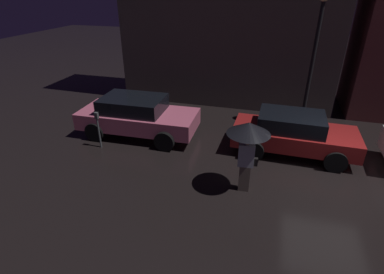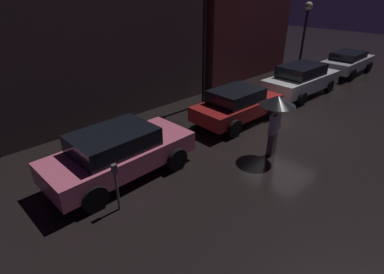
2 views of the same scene
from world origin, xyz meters
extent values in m
plane|color=black|center=(0.00, 0.00, 0.00)|extent=(60.00, 60.00, 0.00)
cube|color=#DB6684|center=(-6.81, 1.40, 0.65)|extent=(4.34, 1.90, 0.60)
cube|color=black|center=(-6.98, 1.40, 1.21)|extent=(2.28, 1.63, 0.52)
cylinder|color=black|center=(-5.48, 2.29, 0.35)|extent=(0.70, 0.22, 0.70)
cylinder|color=black|center=(-5.48, 0.51, 0.35)|extent=(0.70, 0.22, 0.70)
cylinder|color=black|center=(-8.14, 2.29, 0.35)|extent=(0.70, 0.22, 0.70)
cylinder|color=black|center=(-8.14, 0.51, 0.35)|extent=(0.70, 0.22, 0.70)
cube|color=maroon|center=(-1.29, 1.53, 0.61)|extent=(3.97, 1.74, 0.55)
cube|color=black|center=(-1.45, 1.53, 1.14)|extent=(2.08, 1.50, 0.51)
cylinder|color=black|center=(-0.07, 2.36, 0.34)|extent=(0.68, 0.22, 0.68)
cylinder|color=black|center=(-0.07, 0.70, 0.34)|extent=(0.68, 0.22, 0.68)
cylinder|color=black|center=(-2.52, 2.36, 0.34)|extent=(0.68, 0.22, 0.68)
cylinder|color=black|center=(-2.52, 0.70, 0.34)|extent=(0.68, 0.22, 0.68)
cube|color=#66564C|center=(-2.61, -0.95, 0.39)|extent=(0.31, 0.22, 0.78)
cube|color=#B2B7C6|center=(-2.61, -0.95, 1.10)|extent=(0.44, 0.23, 0.65)
sphere|color=tan|center=(-2.61, -0.95, 1.53)|extent=(0.21, 0.21, 0.21)
cylinder|color=black|center=(-2.61, -0.95, 1.35)|extent=(0.02, 0.02, 0.76)
cone|color=black|center=(-2.61, -0.95, 1.89)|extent=(1.12, 1.12, 0.31)
cube|color=black|center=(-2.38, -0.95, 0.94)|extent=(0.17, 0.11, 0.22)
cylinder|color=#4C5154|center=(-7.71, 0.13, 0.54)|extent=(0.06, 0.06, 1.09)
cube|color=#4C5154|center=(-7.71, 0.13, 1.20)|extent=(0.12, 0.10, 0.22)
cylinder|color=black|center=(-0.89, 3.88, 2.29)|extent=(0.14, 0.14, 4.57)
camera|label=1|loc=(-2.16, -7.84, 5.11)|focal=28.00mm
camera|label=2|loc=(-10.45, -5.37, 5.02)|focal=28.00mm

